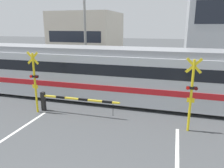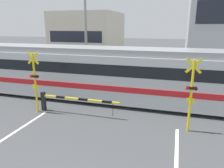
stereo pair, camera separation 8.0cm
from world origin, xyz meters
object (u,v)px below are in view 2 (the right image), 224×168
crossing_barrier_near (64,100)px  crossing_signal_left (35,80)px  commuter_train (76,71)px  crossing_signal_right (191,92)px  crossing_barrier_far (164,81)px  pedestrian (120,67)px

crossing_barrier_near → crossing_signal_left: 1.88m
commuter_train → crossing_barrier_near: commuter_train is taller
crossing_barrier_near → crossing_signal_right: (6.44, -0.31, 1.13)m
crossing_barrier_near → crossing_signal_left: size_ratio=1.35×
crossing_barrier_far → crossing_signal_left: size_ratio=1.35×
crossing_barrier_far → crossing_signal_right: 6.51m
crossing_barrier_near → crossing_signal_left: crossing_signal_left is taller
crossing_signal_right → commuter_train: bearing=157.0°
crossing_signal_left → crossing_signal_right: bearing=0.0°
crossing_barrier_far → crossing_signal_left: crossing_signal_left is taller
commuter_train → crossing_barrier_far: commuter_train is taller
crossing_barrier_near → crossing_barrier_far: same height
commuter_train → crossing_signal_left: (-0.96, -2.95, 0.05)m
commuter_train → pedestrian: size_ratio=11.97×
crossing_barrier_far → crossing_signal_right: (1.47, -6.24, 1.13)m
commuter_train → crossing_signal_left: commuter_train is taller
crossing_barrier_near → crossing_signal_right: crossing_signal_right is taller
crossing_barrier_far → crossing_signal_right: size_ratio=1.35×
commuter_train → crossing_barrier_near: 2.89m
crossing_barrier_near → pedestrian: size_ratio=2.53×
commuter_train → crossing_signal_right: (6.95, -2.95, 0.05)m
crossing_barrier_near → pedestrian: (0.92, 8.65, 0.32)m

